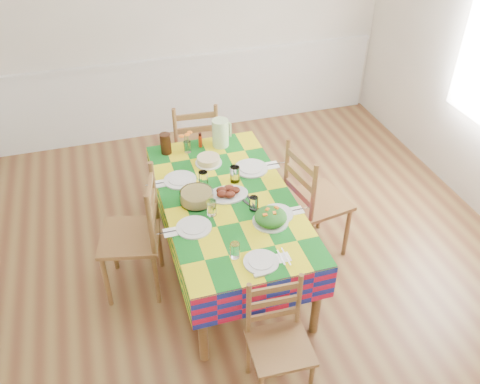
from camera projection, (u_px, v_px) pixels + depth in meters
name	position (u px, v px, depth m)	size (l,w,h in m)	color
room	(261.00, 129.00, 3.42)	(4.58, 5.08, 2.78)	brown
wainscot	(190.00, 91.00, 5.84)	(4.41, 0.06, 0.92)	white
dining_table	(228.00, 206.00, 3.91)	(0.98, 1.82, 0.71)	brown
setting_near_head	(252.00, 257.00, 3.31)	(0.38, 0.25, 0.11)	silver
setting_left_near	(200.00, 220.00, 3.61)	(0.46, 0.27, 0.12)	silver
setting_left_far	(188.00, 180.00, 4.00)	(0.48, 0.28, 0.13)	silver
setting_right_near	(269.00, 210.00, 3.70)	(0.44, 0.26, 0.11)	silver
setting_right_far	(246.00, 170.00, 4.11)	(0.52, 0.30, 0.13)	silver
meat_platter	(228.00, 193.00, 3.87)	(0.32, 0.23, 0.06)	silver
salad_platter	(271.00, 217.00, 3.61)	(0.26, 0.26, 0.11)	silver
pasta_bowl	(197.00, 197.00, 3.79)	(0.25, 0.25, 0.09)	white
cake	(208.00, 160.00, 4.22)	(0.22, 0.22, 0.06)	silver
serving_utensils	(247.00, 200.00, 3.84)	(0.13, 0.29, 0.01)	black
flower_vase	(187.00, 144.00, 4.33)	(0.12, 0.10, 0.20)	white
hot_sauce	(200.00, 140.00, 4.41)	(0.03, 0.03, 0.14)	#B4300E
green_pitcher	(220.00, 133.00, 4.40)	(0.14, 0.14, 0.25)	#C5EFA8
tea_pitcher	(166.00, 144.00, 4.32)	(0.09, 0.09, 0.18)	black
name_card	(260.00, 275.00, 3.20)	(0.08, 0.02, 0.02)	silver
chair_near	(278.00, 342.00, 3.16)	(0.39, 0.38, 0.85)	brown
chair_far	(195.00, 147.00, 4.87)	(0.47, 0.45, 0.98)	brown
chair_left	(136.00, 236.00, 3.81)	(0.53, 0.54, 1.04)	brown
chair_right	(313.00, 202.00, 4.14)	(0.51, 0.53, 1.04)	brown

